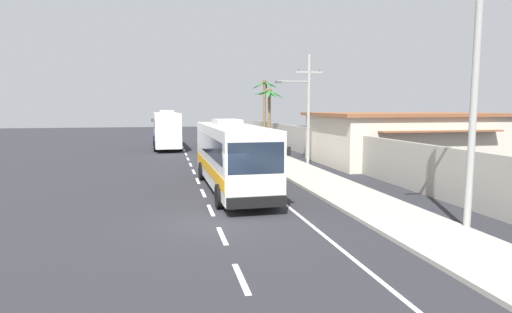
{
  "coord_description": "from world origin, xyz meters",
  "views": [
    {
      "loc": [
        -1.75,
        -15.56,
        4.23
      ],
      "look_at": [
        2.81,
        5.92,
        1.7
      ],
      "focal_mm": 29.93,
      "sensor_mm": 36.0,
      "label": 1
    }
  ],
  "objects_px": {
    "coach_bus_foreground": "(231,154)",
    "coach_bus_far_lane": "(166,129)",
    "motorcycle_beside_bus": "(256,158)",
    "utility_pole_nearest": "(474,95)",
    "palm_second": "(264,102)",
    "roadside_building": "(402,138)",
    "pedestrian_near_kerb": "(267,146)",
    "utility_pole_mid": "(307,107)",
    "palm_nearest": "(269,106)"
  },
  "relations": [
    {
      "from": "coach_bus_far_lane",
      "to": "palm_second",
      "type": "xyz_separation_m",
      "value": [
        11.73,
        5.65,
        2.89
      ]
    },
    {
      "from": "coach_bus_foreground",
      "to": "motorcycle_beside_bus",
      "type": "height_order",
      "value": "coach_bus_foreground"
    },
    {
      "from": "coach_bus_foreground",
      "to": "roadside_building",
      "type": "relative_size",
      "value": 0.87
    },
    {
      "from": "motorcycle_beside_bus",
      "to": "roadside_building",
      "type": "xyz_separation_m",
      "value": [
        11.39,
        0.01,
        1.29
      ]
    },
    {
      "from": "roadside_building",
      "to": "utility_pole_nearest",
      "type": "bearing_deg",
      "value": -113.9
    },
    {
      "from": "coach_bus_far_lane",
      "to": "pedestrian_near_kerb",
      "type": "height_order",
      "value": "coach_bus_far_lane"
    },
    {
      "from": "utility_pole_mid",
      "to": "palm_second",
      "type": "xyz_separation_m",
      "value": [
        1.7,
        21.0,
        0.65
      ]
    },
    {
      "from": "pedestrian_near_kerb",
      "to": "motorcycle_beside_bus",
      "type": "bearing_deg",
      "value": -88.16
    },
    {
      "from": "coach_bus_foreground",
      "to": "utility_pole_mid",
      "type": "relative_size",
      "value": 1.43
    },
    {
      "from": "coach_bus_foreground",
      "to": "utility_pole_mid",
      "type": "xyz_separation_m",
      "value": [
        6.84,
        8.18,
        2.42
      ]
    },
    {
      "from": "pedestrian_near_kerb",
      "to": "utility_pole_mid",
      "type": "bearing_deg",
      "value": -37.55
    },
    {
      "from": "coach_bus_foreground",
      "to": "utility_pole_mid",
      "type": "height_order",
      "value": "utility_pole_mid"
    },
    {
      "from": "palm_nearest",
      "to": "coach_bus_foreground",
      "type": "bearing_deg",
      "value": -108.3
    },
    {
      "from": "motorcycle_beside_bus",
      "to": "utility_pole_mid",
      "type": "relative_size",
      "value": 0.25
    },
    {
      "from": "coach_bus_far_lane",
      "to": "motorcycle_beside_bus",
      "type": "distance_m",
      "value": 16.89
    },
    {
      "from": "coach_bus_far_lane",
      "to": "palm_second",
      "type": "relative_size",
      "value": 1.42
    },
    {
      "from": "motorcycle_beside_bus",
      "to": "utility_pole_nearest",
      "type": "distance_m",
      "value": 17.67
    },
    {
      "from": "utility_pole_nearest",
      "to": "roadside_building",
      "type": "relative_size",
      "value": 0.67
    },
    {
      "from": "coach_bus_foreground",
      "to": "palm_nearest",
      "type": "height_order",
      "value": "palm_nearest"
    },
    {
      "from": "motorcycle_beside_bus",
      "to": "utility_pole_nearest",
      "type": "bearing_deg",
      "value": -76.68
    },
    {
      "from": "coach_bus_foreground",
      "to": "palm_second",
      "type": "xyz_separation_m",
      "value": [
        8.53,
        29.18,
        3.07
      ]
    },
    {
      "from": "palm_nearest",
      "to": "palm_second",
      "type": "height_order",
      "value": "palm_second"
    },
    {
      "from": "palm_nearest",
      "to": "palm_second",
      "type": "xyz_separation_m",
      "value": [
        0.87,
        5.98,
        0.56
      ]
    },
    {
      "from": "motorcycle_beside_bus",
      "to": "palm_nearest",
      "type": "height_order",
      "value": "palm_nearest"
    },
    {
      "from": "roadside_building",
      "to": "palm_nearest",
      "type": "bearing_deg",
      "value": 113.46
    },
    {
      "from": "motorcycle_beside_bus",
      "to": "pedestrian_near_kerb",
      "type": "bearing_deg",
      "value": 66.88
    },
    {
      "from": "palm_second",
      "to": "roadside_building",
      "type": "height_order",
      "value": "palm_second"
    },
    {
      "from": "coach_bus_far_lane",
      "to": "roadside_building",
      "type": "distance_m",
      "value": 23.5
    },
    {
      "from": "utility_pole_mid",
      "to": "palm_nearest",
      "type": "xyz_separation_m",
      "value": [
        0.83,
        15.01,
        0.09
      ]
    },
    {
      "from": "coach_bus_far_lane",
      "to": "utility_pole_nearest",
      "type": "relative_size",
      "value": 1.21
    },
    {
      "from": "motorcycle_beside_bus",
      "to": "utility_pole_mid",
      "type": "xyz_separation_m",
      "value": [
        3.91,
        0.34,
        3.65
      ]
    },
    {
      "from": "palm_second",
      "to": "roadside_building",
      "type": "bearing_deg",
      "value": -74.81
    },
    {
      "from": "coach_bus_far_lane",
      "to": "pedestrian_near_kerb",
      "type": "bearing_deg",
      "value": -55.0
    },
    {
      "from": "coach_bus_foreground",
      "to": "roadside_building",
      "type": "height_order",
      "value": "roadside_building"
    },
    {
      "from": "coach_bus_foreground",
      "to": "coach_bus_far_lane",
      "type": "xyz_separation_m",
      "value": [
        -3.19,
        23.53,
        0.18
      ]
    },
    {
      "from": "coach_bus_foreground",
      "to": "palm_second",
      "type": "bearing_deg",
      "value": 73.69
    },
    {
      "from": "utility_pole_nearest",
      "to": "palm_nearest",
      "type": "bearing_deg",
      "value": 88.62
    },
    {
      "from": "motorcycle_beside_bus",
      "to": "utility_pole_nearest",
      "type": "height_order",
      "value": "utility_pole_nearest"
    },
    {
      "from": "coach_bus_far_lane",
      "to": "pedestrian_near_kerb",
      "type": "xyz_separation_m",
      "value": [
        7.96,
        -11.37,
        -0.98
      ]
    },
    {
      "from": "coach_bus_foreground",
      "to": "palm_second",
      "type": "relative_size",
      "value": 1.52
    },
    {
      "from": "utility_pole_nearest",
      "to": "palm_second",
      "type": "xyz_separation_m",
      "value": [
        1.64,
        38.09,
        0.3
      ]
    },
    {
      "from": "pedestrian_near_kerb",
      "to": "palm_second",
      "type": "bearing_deg",
      "value": 102.49
    },
    {
      "from": "utility_pole_nearest",
      "to": "utility_pole_mid",
      "type": "bearing_deg",
      "value": 90.19
    },
    {
      "from": "pedestrian_near_kerb",
      "to": "roadside_building",
      "type": "bearing_deg",
      "value": 0.73
    },
    {
      "from": "utility_pole_nearest",
      "to": "palm_second",
      "type": "distance_m",
      "value": 38.12
    },
    {
      "from": "utility_pole_mid",
      "to": "coach_bus_far_lane",
      "type": "bearing_deg",
      "value": 123.17
    },
    {
      "from": "pedestrian_near_kerb",
      "to": "utility_pole_nearest",
      "type": "bearing_deg",
      "value": -59.28
    },
    {
      "from": "coach_bus_foreground",
      "to": "coach_bus_far_lane",
      "type": "relative_size",
      "value": 1.07
    },
    {
      "from": "pedestrian_near_kerb",
      "to": "palm_second",
      "type": "height_order",
      "value": "palm_second"
    },
    {
      "from": "coach_bus_far_lane",
      "to": "palm_second",
      "type": "height_order",
      "value": "palm_second"
    }
  ]
}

